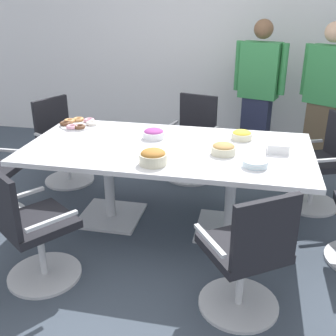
{
  "coord_description": "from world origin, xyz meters",
  "views": [
    {
      "loc": [
        0.68,
        -3.2,
        1.96
      ],
      "look_at": [
        0.0,
        0.0,
        0.55
      ],
      "focal_mm": 43.91,
      "sensor_mm": 36.0,
      "label": 1
    }
  ],
  "objects": [
    {
      "name": "person_standing_1",
      "position": [
        1.46,
        1.61,
        0.87
      ],
      "size": [
        0.56,
        0.42,
        1.67
      ],
      "rotation": [
        0.0,
        0.0,
        -3.68
      ],
      "color": "brown",
      "rests_on": "ground"
    },
    {
      "name": "ground_plane",
      "position": [
        0.0,
        0.0,
        -0.01
      ],
      "size": [
        10.0,
        10.0,
        0.01
      ],
      "primitive_type": "cube",
      "color": "#3D4754"
    },
    {
      "name": "conference_table",
      "position": [
        0.0,
        0.0,
        0.63
      ],
      "size": [
        2.4,
        1.2,
        0.75
      ],
      "color": "silver",
      "rests_on": "ground"
    },
    {
      "name": "office_chair_6",
      "position": [
        0.04,
        1.1,
        0.41
      ],
      "size": [
        0.65,
        0.65,
        0.91
      ],
      "rotation": [
        0.0,
        0.0,
        -3.38
      ],
      "color": "silver",
      "rests_on": "ground"
    },
    {
      "name": "office_chair_3",
      "position": [
        0.72,
        -1.0,
        0.41
      ],
      "size": [
        0.75,
        0.75,
        0.91
      ],
      "rotation": [
        0.0,
        0.0,
        0.6
      ],
      "color": "silver",
      "rests_on": "ground"
    },
    {
      "name": "snack_bowl_cookies",
      "position": [
        0.47,
        -0.08,
        0.8
      ],
      "size": [
        0.2,
        0.2,
        0.09
      ],
      "color": "beige",
      "rests_on": "conference_table"
    },
    {
      "name": "donut_platter",
      "position": [
        -0.98,
        0.39,
        0.77
      ],
      "size": [
        0.36,
        0.36,
        0.04
      ],
      "color": "white",
      "rests_on": "conference_table"
    },
    {
      "name": "snack_bowl_pretzels",
      "position": [
        -0.03,
        -0.4,
        0.81
      ],
      "size": [
        0.21,
        0.21,
        0.12
      ],
      "color": "beige",
      "rests_on": "conference_table"
    },
    {
      "name": "office_chair_5",
      "position": [
        1.36,
        0.66,
        0.41
      ],
      "size": [
        0.7,
        0.7,
        0.91
      ],
      "rotation": [
        0.0,
        0.0,
        -4.33
      ],
      "color": "silver",
      "rests_on": "ground"
    },
    {
      "name": "office_chair_2",
      "position": [
        -0.77,
        -0.98,
        0.41
      ],
      "size": [
        0.75,
        0.75,
        0.91
      ],
      "rotation": [
        0.0,
        0.0,
        -0.62
      ],
      "color": "silver",
      "rests_on": "ground"
    },
    {
      "name": "snack_bowl_chips_yellow",
      "position": [
        0.6,
        0.32,
        0.79
      ],
      "size": [
        0.18,
        0.18,
        0.08
      ],
      "color": "beige",
      "rests_on": "conference_table"
    },
    {
      "name": "back_wall",
      "position": [
        0.0,
        2.4,
        1.4
      ],
      "size": [
        8.0,
        0.1,
        2.8
      ],
      "primitive_type": "cube",
      "color": "white",
      "rests_on": "ground"
    },
    {
      "name": "person_standing_0",
      "position": [
        0.72,
        1.73,
        0.87
      ],
      "size": [
        0.61,
        0.33,
        1.68
      ],
      "rotation": [
        0.0,
        0.0,
        -3.43
      ],
      "color": "#232842",
      "rests_on": "ground"
    },
    {
      "name": "napkin_pile",
      "position": [
        0.91,
        0.07,
        0.79
      ],
      "size": [
        0.17,
        0.17,
        0.08
      ],
      "primitive_type": "cube",
      "color": "white",
      "rests_on": "conference_table"
    },
    {
      "name": "plate_stack",
      "position": [
        0.73,
        -0.29,
        0.78
      ],
      "size": [
        0.19,
        0.19,
        0.05
      ],
      "color": "white",
      "rests_on": "conference_table"
    },
    {
      "name": "office_chair_0",
      "position": [
        -1.32,
        0.69,
        0.41
      ],
      "size": [
        0.72,
        0.72,
        0.91
      ],
      "rotation": [
        0.0,
        0.0,
        -2.03
      ],
      "color": "silver",
      "rests_on": "ground"
    },
    {
      "name": "snack_bowl_candy_mix",
      "position": [
        -0.17,
        0.18,
        0.79
      ],
      "size": [
        0.2,
        0.2,
        0.09
      ],
      "color": "white",
      "rests_on": "conference_table"
    }
  ]
}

